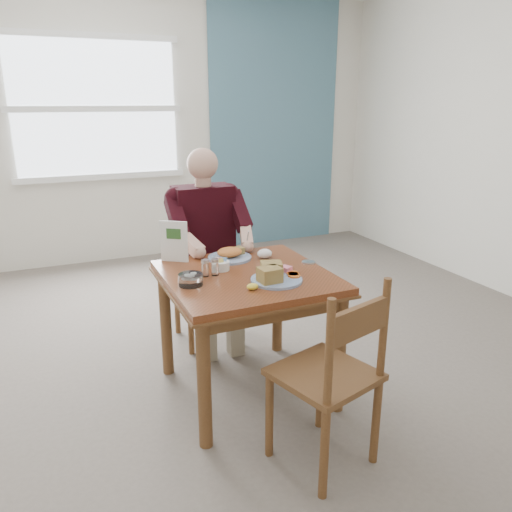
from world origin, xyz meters
name	(u,v)px	position (x,y,z in m)	size (l,w,h in m)	color
floor	(247,389)	(0.00, 0.00, 0.00)	(6.00, 6.00, 0.00)	#61584F
wall_back	(137,128)	(0.00, 3.00, 1.40)	(5.50, 5.50, 0.00)	silver
accent_panel	(275,125)	(1.60, 2.98, 1.40)	(1.60, 0.02, 2.80)	slate
lemon_wedge	(252,287)	(-0.07, -0.25, 0.77)	(0.06, 0.04, 0.03)	yellow
napkin	(265,254)	(0.21, 0.22, 0.78)	(0.09, 0.08, 0.06)	white
metal_dish	(308,262)	(0.41, 0.03, 0.75)	(0.08, 0.08, 0.01)	silver
window	(96,109)	(-0.40, 2.97, 1.60)	(1.72, 0.04, 1.42)	white
table	(247,292)	(0.00, 0.00, 0.64)	(0.92, 0.92, 0.75)	brown
chair_far	(204,275)	(0.00, 0.80, 0.48)	(0.42, 0.42, 0.95)	brown
chair_near	(332,376)	(0.11, -0.75, 0.48)	(0.52, 0.52, 0.95)	brown
diner	(207,234)	(0.00, 0.71, 0.81)	(0.53, 0.56, 1.39)	gray
near_plate	(274,275)	(0.09, -0.17, 0.78)	(0.31, 0.30, 0.09)	white
far_plate	(230,254)	(0.01, 0.30, 0.78)	(0.32, 0.32, 0.07)	white
caddy	(221,265)	(-0.11, 0.12, 0.78)	(0.13, 0.13, 0.07)	white
shakers	(210,267)	(-0.20, 0.05, 0.80)	(0.10, 0.05, 0.10)	white
creamer	(191,279)	(-0.34, -0.05, 0.78)	(0.13, 0.13, 0.06)	white
menu	(174,241)	(-0.31, 0.38, 0.88)	(0.15, 0.11, 0.25)	white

